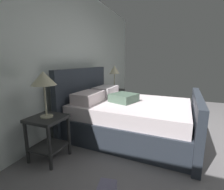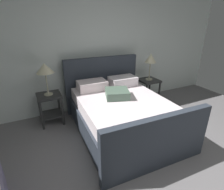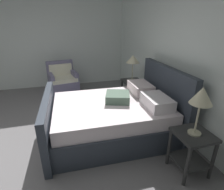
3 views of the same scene
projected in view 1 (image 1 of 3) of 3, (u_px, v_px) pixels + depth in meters
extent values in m
cube|color=silver|center=(73.00, 58.00, 3.29)|extent=(6.49, 0.12, 2.77)
cube|color=#2E353F|center=(132.00, 124.00, 2.95)|extent=(1.57, 1.98, 0.40)
cube|color=#2E353F|center=(84.00, 98.00, 3.27)|extent=(1.63, 0.15, 1.19)
cube|color=#2E353F|center=(196.00, 122.00, 2.50)|extent=(1.63, 0.15, 0.82)
cube|color=white|center=(132.00, 108.00, 2.88)|extent=(1.49, 1.92, 0.22)
cube|color=white|center=(88.00, 97.00, 2.81)|extent=(0.57, 0.38, 0.18)
cube|color=white|center=(106.00, 91.00, 3.42)|extent=(0.57, 0.38, 0.18)
cube|color=#516A59|center=(124.00, 98.00, 2.86)|extent=(0.51, 0.51, 0.14)
cube|color=#2B2B2B|center=(114.00, 90.00, 4.19)|extent=(0.44, 0.44, 0.04)
cube|color=#2B2B2B|center=(114.00, 106.00, 4.27)|extent=(0.40, 0.40, 0.02)
cylinder|color=#2B2B2B|center=(119.00, 104.00, 4.01)|extent=(0.04, 0.04, 0.56)
cylinder|color=#2B2B2B|center=(124.00, 101.00, 4.35)|extent=(0.04, 0.04, 0.56)
cylinder|color=#2B2B2B|center=(105.00, 103.00, 4.14)|extent=(0.04, 0.04, 0.56)
cylinder|color=#2B2B2B|center=(110.00, 100.00, 4.49)|extent=(0.04, 0.04, 0.56)
cylinder|color=#B7B293|center=(114.00, 89.00, 4.18)|extent=(0.16, 0.16, 0.02)
cylinder|color=#B7B293|center=(114.00, 81.00, 4.14)|extent=(0.02, 0.02, 0.39)
cone|color=beige|center=(114.00, 70.00, 4.08)|extent=(0.26, 0.26, 0.21)
cube|color=#2B2B2B|center=(47.00, 118.00, 2.15)|extent=(0.44, 0.44, 0.04)
cube|color=#2B2B2B|center=(49.00, 146.00, 2.24)|extent=(0.40, 0.40, 0.02)
cylinder|color=#2B2B2B|center=(50.00, 149.00, 1.97)|extent=(0.04, 0.04, 0.56)
cylinder|color=#2B2B2B|center=(69.00, 136.00, 2.32)|extent=(0.04, 0.04, 0.56)
cylinder|color=#2B2B2B|center=(27.00, 143.00, 2.11)|extent=(0.04, 0.04, 0.56)
cylinder|color=#2B2B2B|center=(48.00, 132.00, 2.46)|extent=(0.04, 0.04, 0.56)
cylinder|color=#B7B293|center=(47.00, 116.00, 2.15)|extent=(0.16, 0.16, 0.02)
cylinder|color=#B7B293|center=(45.00, 101.00, 2.10)|extent=(0.02, 0.02, 0.40)
cone|color=beige|center=(43.00, 78.00, 2.04)|extent=(0.31, 0.31, 0.18)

